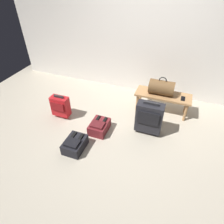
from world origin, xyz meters
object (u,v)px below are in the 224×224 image
(duffel_bag_brown, at_px, (162,87))
(backpack_maroon, at_px, (99,127))
(suitcase_upright_charcoal, at_px, (149,118))
(suitcase_small_red, at_px, (60,106))
(cell_phone, at_px, (183,99))
(bench, at_px, (163,97))
(backpack_dark, at_px, (75,144))

(duffel_bag_brown, bearing_deg, backpack_maroon, -132.35)
(suitcase_upright_charcoal, height_order, backpack_maroon, suitcase_upright_charcoal)
(suitcase_upright_charcoal, height_order, suitcase_small_red, suitcase_upright_charcoal)
(duffel_bag_brown, xyz_separation_m, cell_phone, (0.40, -0.03, -0.13))
(bench, relative_size, suitcase_upright_charcoal, 1.65)
(cell_phone, xyz_separation_m, suitcase_upright_charcoal, (-0.46, -0.63, -0.08))
(duffel_bag_brown, xyz_separation_m, suitcase_small_red, (-1.64, -0.80, -0.28))
(duffel_bag_brown, xyz_separation_m, backpack_dark, (-1.03, -1.42, -0.42))
(duffel_bag_brown, relative_size, backpack_dark, 1.16)
(suitcase_small_red, bearing_deg, backpack_dark, -45.14)
(cell_phone, distance_m, suitcase_small_red, 2.18)
(bench, height_order, suitcase_small_red, suitcase_small_red)
(bench, relative_size, backpack_maroon, 2.63)
(backpack_maroon, bearing_deg, duffel_bag_brown, 47.65)
(suitcase_small_red, bearing_deg, bench, 25.23)
(bench, height_order, suitcase_upright_charcoal, suitcase_upright_charcoal)
(duffel_bag_brown, height_order, cell_phone, duffel_bag_brown)
(suitcase_small_red, bearing_deg, backpack_maroon, -8.25)
(suitcase_small_red, relative_size, backpack_maroon, 1.21)
(cell_phone, distance_m, backpack_maroon, 1.55)
(suitcase_small_red, height_order, backpack_dark, suitcase_small_red)
(suitcase_small_red, xyz_separation_m, backpack_maroon, (0.81, -0.12, -0.15))
(suitcase_small_red, bearing_deg, cell_phone, 20.62)
(duffel_bag_brown, bearing_deg, bench, 0.00)
(suitcase_small_red, height_order, backpack_maroon, suitcase_small_red)
(duffel_bag_brown, xyz_separation_m, suitcase_upright_charcoal, (-0.06, -0.66, -0.21))
(cell_phone, bearing_deg, backpack_maroon, -144.36)
(backpack_dark, bearing_deg, suitcase_upright_charcoal, 38.11)
(backpack_maroon, bearing_deg, backpack_dark, -110.95)
(bench, bearing_deg, backpack_dark, -127.35)
(suitcase_upright_charcoal, bearing_deg, suitcase_small_red, -175.02)
(cell_phone, height_order, suitcase_upright_charcoal, suitcase_upright_charcoal)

